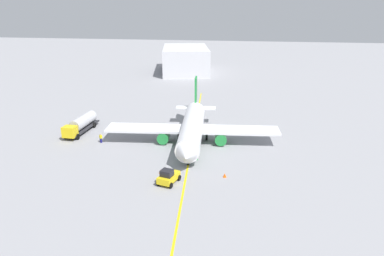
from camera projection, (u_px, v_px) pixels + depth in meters
name	position (u px, v px, depth m)	size (l,w,h in m)	color
ground_plane	(192.00, 144.00, 66.76)	(400.00, 400.00, 0.00)	#939399
airplane	(192.00, 128.00, 66.32)	(29.19, 31.83, 9.87)	white
fuel_tanker	(81.00, 124.00, 72.20)	(11.21, 3.04, 3.15)	#2D2D33
pushback_tug	(168.00, 177.00, 51.67)	(4.00, 3.10, 2.20)	yellow
refueling_worker	(101.00, 138.00, 67.02)	(0.62, 0.62, 1.71)	navy
safety_cone_nose	(161.00, 171.00, 54.97)	(0.56, 0.56, 0.62)	#F2590F
safety_cone_wingtip	(225.00, 175.00, 53.69)	(0.55, 0.55, 0.61)	#F2590F
distant_hangar	(185.00, 59.00, 136.81)	(32.00, 21.84, 9.11)	silver
taxi_line_marking	(192.00, 144.00, 66.76)	(79.70, 0.30, 0.01)	yellow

